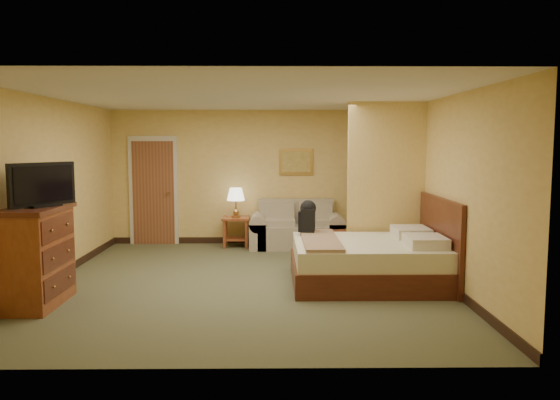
{
  "coord_description": "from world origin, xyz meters",
  "views": [
    {
      "loc": [
        0.39,
        -7.6,
        1.97
      ],
      "look_at": [
        0.48,
        0.6,
        1.11
      ],
      "focal_mm": 35.0,
      "sensor_mm": 36.0,
      "label": 1
    }
  ],
  "objects_px": {
    "loveseat": "(297,232)",
    "dresser": "(37,256)",
    "bed": "(376,260)",
    "coffee_table": "(337,240)"
  },
  "relations": [
    {
      "from": "loveseat",
      "to": "bed",
      "type": "bearing_deg",
      "value": -69.59
    },
    {
      "from": "dresser",
      "to": "loveseat",
      "type": "bearing_deg",
      "value": 48.05
    },
    {
      "from": "loveseat",
      "to": "dresser",
      "type": "height_order",
      "value": "dresser"
    },
    {
      "from": "dresser",
      "to": "bed",
      "type": "bearing_deg",
      "value": 12.99
    },
    {
      "from": "coffee_table",
      "to": "dresser",
      "type": "height_order",
      "value": "dresser"
    },
    {
      "from": "loveseat",
      "to": "dresser",
      "type": "distance_m",
      "value": 4.94
    },
    {
      "from": "dresser",
      "to": "bed",
      "type": "xyz_separation_m",
      "value": [
        4.29,
        0.99,
        -0.28
      ]
    },
    {
      "from": "coffee_table",
      "to": "bed",
      "type": "xyz_separation_m",
      "value": [
        0.34,
        -1.75,
        0.02
      ]
    },
    {
      "from": "loveseat",
      "to": "bed",
      "type": "relative_size",
      "value": 0.8
    },
    {
      "from": "loveseat",
      "to": "bed",
      "type": "distance_m",
      "value": 2.85
    }
  ]
}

